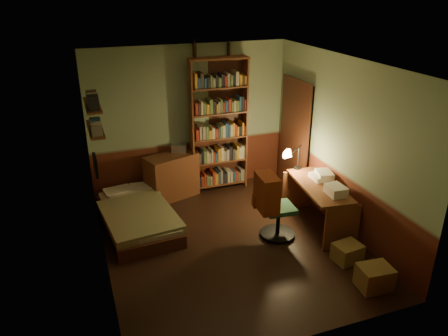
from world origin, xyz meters
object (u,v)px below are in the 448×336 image
object	(u,v)px
bookshelf	(219,126)
desk	(318,206)
desk_lamp	(299,149)
dresser	(172,176)
office_chair	(279,209)
cardboard_box_b	(347,253)
mini_stereo	(179,148)
bed	(137,210)
cardboard_box_a	(375,277)

from	to	relation	value
bookshelf	desk	world-z (taller)	bookshelf
desk	desk_lamp	bearing A→B (deg)	97.76
bookshelf	desk	bearing A→B (deg)	-57.80
dresser	office_chair	distance (m)	2.16
bookshelf	desk_lamp	distance (m)	1.53
cardboard_box_b	desk	bearing A→B (deg)	85.13
bookshelf	mini_stereo	bearing A→B (deg)	-178.30
bed	cardboard_box_a	world-z (taller)	bed
bed	cardboard_box_a	bearing A→B (deg)	-48.75
bed	mini_stereo	size ratio (longest dim) A/B	7.02
bookshelf	cardboard_box_a	size ratio (longest dim) A/B	5.93
office_chair	cardboard_box_a	distance (m)	1.64
mini_stereo	desk	xyz separation A→B (m)	(1.68, -1.90, -0.50)
desk	dresser	bearing A→B (deg)	143.30
cardboard_box_a	cardboard_box_b	bearing A→B (deg)	88.00
cardboard_box_a	bookshelf	bearing A→B (deg)	104.15
desk_lamp	office_chair	xyz separation A→B (m)	(-0.68, -0.72, -0.60)
desk	bed	bearing A→B (deg)	166.35
mini_stereo	cardboard_box_a	distance (m)	3.85
dresser	bed	bearing A→B (deg)	-152.06
office_chair	cardboard_box_b	xyz separation A→B (m)	(0.61, -0.90, -0.32)
mini_stereo	bookshelf	distance (m)	0.80
desk_lamp	dresser	bearing A→B (deg)	154.14
office_chair	desk_lamp	bearing A→B (deg)	50.39
bed	cardboard_box_a	xyz separation A→B (m)	(2.51, -2.52, -0.12)
mini_stereo	desk_lamp	distance (m)	2.08
bookshelf	office_chair	size ratio (longest dim) A/B	2.64
bookshelf	office_chair	bearing A→B (deg)	-77.16
cardboard_box_b	desk_lamp	bearing A→B (deg)	87.53
bed	desk	size ratio (longest dim) A/B	1.35
dresser	bookshelf	bearing A→B (deg)	-13.41
mini_stereo	cardboard_box_b	bearing A→B (deg)	-42.95
mini_stereo	bed	bearing A→B (deg)	-117.64
mini_stereo	desk_lamp	bearing A→B (deg)	-18.66
dresser	cardboard_box_a	distance (m)	3.76
bed	dresser	size ratio (longest dim) A/B	2.03
cardboard_box_a	cardboard_box_b	xyz separation A→B (m)	(0.02, 0.60, -0.02)
dresser	office_chair	size ratio (longest dim) A/B	0.98
dresser	desk	bearing A→B (deg)	-62.32
desk_lamp	cardboard_box_b	size ratio (longest dim) A/B	1.88
desk	cardboard_box_b	bearing A→B (deg)	-88.04
office_chair	cardboard_box_b	size ratio (longest dim) A/B	2.50
desk	cardboard_box_b	distance (m)	0.98
bookshelf	bed	bearing A→B (deg)	-147.10
mini_stereo	desk	bearing A→B (deg)	-30.77
desk	cardboard_box_b	xyz separation A→B (m)	(-0.08, -0.94, -0.23)
bed	mini_stereo	world-z (taller)	mini_stereo
bed	bookshelf	bearing A→B (deg)	24.41
bed	desk_lamp	size ratio (longest dim) A/B	2.65
bed	desk_lamp	xyz separation A→B (m)	(2.60, -0.31, 0.79)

